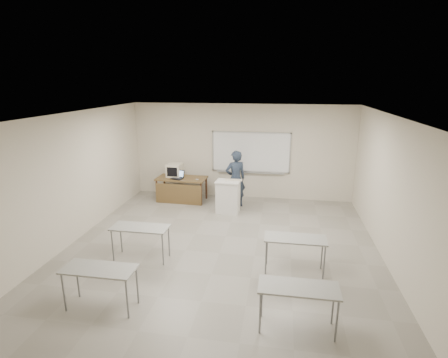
% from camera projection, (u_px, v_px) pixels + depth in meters
% --- Properties ---
extents(floor, '(7.00, 8.00, 0.01)m').
position_uv_depth(floor, '(219.00, 253.00, 7.72)').
color(floor, gray).
rests_on(floor, ground).
extents(whiteboard, '(2.48, 0.10, 1.31)m').
position_uv_depth(whiteboard, '(251.00, 153.00, 11.04)').
color(whiteboard, white).
rests_on(whiteboard, floor).
extents(student_desks, '(4.40, 2.20, 0.73)m').
position_uv_depth(student_desks, '(206.00, 255.00, 6.26)').
color(student_desks, '#A9A8A2').
rests_on(student_desks, floor).
extents(instructor_desk, '(1.54, 0.77, 0.75)m').
position_uv_depth(instructor_desk, '(181.00, 184.00, 10.88)').
color(instructor_desk, brown).
rests_on(instructor_desk, floor).
extents(podium, '(0.68, 0.49, 0.95)m').
position_uv_depth(podium, '(228.00, 197.00, 10.00)').
color(podium, white).
rests_on(podium, floor).
extents(crt_monitor, '(0.44, 0.49, 0.42)m').
position_uv_depth(crt_monitor, '(175.00, 170.00, 11.04)').
color(crt_monitor, beige).
rests_on(crt_monitor, instructor_desk).
extents(laptop, '(0.34, 0.32, 0.25)m').
position_uv_depth(laptop, '(177.00, 177.00, 10.82)').
color(laptop, black).
rests_on(laptop, instructor_desk).
extents(mouse, '(0.11, 0.09, 0.04)m').
position_uv_depth(mouse, '(197.00, 179.00, 10.66)').
color(mouse, '#B8BAC1').
rests_on(mouse, instructor_desk).
extents(keyboard, '(0.48, 0.17, 0.03)m').
position_uv_depth(keyboard, '(234.00, 180.00, 9.92)').
color(keyboard, beige).
rests_on(keyboard, podium).
extents(presenter, '(0.75, 0.65, 1.72)m').
position_uv_depth(presenter, '(235.00, 179.00, 10.39)').
color(presenter, black).
rests_on(presenter, floor).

